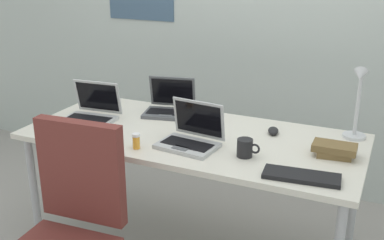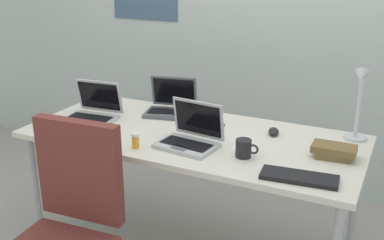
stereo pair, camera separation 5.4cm
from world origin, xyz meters
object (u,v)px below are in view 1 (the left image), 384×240
object	(u,v)px
book_stack	(334,150)
computer_mouse	(273,131)
laptop_near_lamp	(169,107)
headphones	(99,102)
laptop_center	(91,113)
cell_phone	(215,128)
pill_bottle	(136,141)
laptop_back_left	(191,137)
external_keyboard	(301,176)
coffee_mug	(245,148)
desk_lamp	(357,104)

from	to	relation	value
book_stack	computer_mouse	bearing A→B (deg)	154.26
laptop_near_lamp	headphones	xyz separation A→B (m)	(-0.50, -0.02, -0.03)
laptop_center	cell_phone	world-z (taller)	laptop_center
cell_phone	pill_bottle	size ratio (longest dim) A/B	1.72
laptop_back_left	external_keyboard	bearing A→B (deg)	-12.96
coffee_mug	pill_bottle	bearing A→B (deg)	-165.93
laptop_near_lamp	headphones	bearing A→B (deg)	-177.38
laptop_back_left	book_stack	xyz separation A→B (m)	(0.68, 0.16, -0.01)
desk_lamp	laptop_back_left	size ratio (longest dim) A/B	1.27
laptop_near_lamp	book_stack	xyz separation A→B (m)	(1.01, -0.24, -0.01)
pill_bottle	book_stack	size ratio (longest dim) A/B	0.38
laptop_near_lamp	pill_bottle	bearing A→B (deg)	-80.22
computer_mouse	external_keyboard	bearing A→B (deg)	-78.01
cell_phone	coffee_mug	world-z (taller)	coffee_mug
headphones	pill_bottle	size ratio (longest dim) A/B	2.71
laptop_center	book_stack	xyz separation A→B (m)	(1.37, 0.06, -0.01)
laptop_near_lamp	book_stack	world-z (taller)	laptop_near_lamp
external_keyboard	laptop_back_left	bearing A→B (deg)	161.11
desk_lamp	headphones	size ratio (longest dim) A/B	1.87
laptop_near_lamp	coffee_mug	bearing A→B (deg)	-34.01
laptop_near_lamp	external_keyboard	size ratio (longest dim) A/B	1.00
desk_lamp	laptop_back_left	bearing A→B (deg)	-150.38
cell_phone	laptop_back_left	bearing A→B (deg)	-96.17
laptop_back_left	external_keyboard	xyz separation A→B (m)	(0.59, -0.14, -0.03)
laptop_near_lamp	external_keyboard	xyz separation A→B (m)	(0.91, -0.54, -0.03)
laptop_near_lamp	laptop_back_left	bearing A→B (deg)	-50.93
pill_bottle	book_stack	distance (m)	0.96
computer_mouse	book_stack	xyz separation A→B (m)	(0.34, -0.17, 0.02)
headphones	coffee_mug	size ratio (longest dim) A/B	1.89
desk_lamp	coffee_mug	size ratio (longest dim) A/B	3.54
laptop_near_lamp	laptop_back_left	xyz separation A→B (m)	(0.32, -0.40, 0.00)
computer_mouse	coffee_mug	size ratio (longest dim) A/B	0.85
external_keyboard	headphones	distance (m)	1.50
computer_mouse	desk_lamp	bearing A→B (deg)	-3.56
headphones	laptop_back_left	bearing A→B (deg)	-24.55
desk_lamp	headphones	world-z (taller)	desk_lamp
computer_mouse	coffee_mug	bearing A→B (deg)	-113.74
cell_phone	pill_bottle	xyz separation A→B (m)	(-0.25, -0.42, 0.04)
external_keyboard	pill_bottle	xyz separation A→B (m)	(-0.82, -0.01, 0.03)
desk_lamp	coffee_mug	xyz separation A→B (m)	(-0.45, -0.44, -0.15)
laptop_near_lamp	cell_phone	distance (m)	0.37
laptop_center	cell_phone	xyz separation A→B (m)	(0.71, 0.16, -0.04)
laptop_back_left	headphones	size ratio (longest dim) A/B	1.47
external_keyboard	computer_mouse	world-z (taller)	computer_mouse
computer_mouse	laptop_back_left	bearing A→B (deg)	-152.15
desk_lamp	external_keyboard	distance (m)	0.61
laptop_back_left	computer_mouse	bearing A→B (deg)	44.25
external_keyboard	pill_bottle	size ratio (longest dim) A/B	4.18
laptop_center	external_keyboard	size ratio (longest dim) A/B	0.94
laptop_back_left	external_keyboard	distance (m)	0.61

